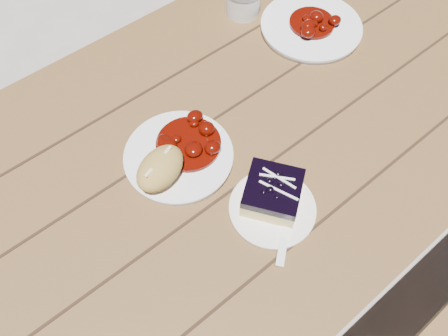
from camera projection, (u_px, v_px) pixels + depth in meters
ground at (197, 288)px, 1.52m from camera, size 60.00×60.00×0.00m
picnic_table at (183, 218)px, 1.01m from camera, size 2.00×1.55×0.75m
main_plate at (179, 157)px, 0.90m from camera, size 0.22×0.22×0.02m
goulash_stew at (188, 139)px, 0.88m from camera, size 0.13×0.13×0.04m
bread_roll at (160, 168)px, 0.84m from camera, size 0.13×0.11×0.06m
dessert_plate at (272, 209)px, 0.84m from camera, size 0.16×0.16×0.01m
blueberry_cake at (272, 192)px, 0.82m from camera, size 0.14×0.14×0.06m
fork_dessert at (285, 234)px, 0.80m from camera, size 0.14×0.12×0.00m
second_plate at (311, 27)px, 1.09m from camera, size 0.25×0.25×0.02m
second_stew at (313, 18)px, 1.07m from camera, size 0.11×0.11×0.04m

